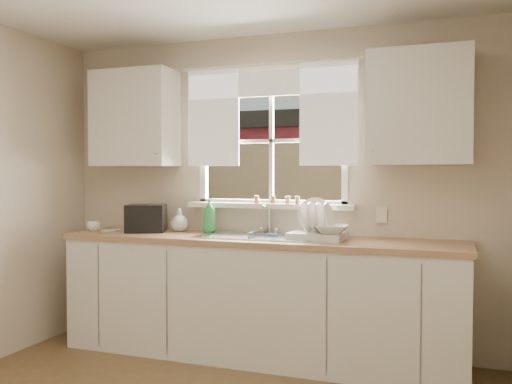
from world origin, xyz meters
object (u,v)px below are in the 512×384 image
(dish_rack, at_px, (317,229))
(soap_bottle_a, at_px, (209,216))
(cup, at_px, (94,226))
(black_appliance, at_px, (146,218))

(dish_rack, distance_m, soap_bottle_a, 0.93)
(dish_rack, bearing_deg, soap_bottle_a, 171.94)
(dish_rack, relative_size, cup, 3.75)
(cup, bearing_deg, black_appliance, 36.81)
(dish_rack, relative_size, black_appliance, 1.33)
(soap_bottle_a, height_order, cup, soap_bottle_a)
(dish_rack, bearing_deg, cup, -176.79)
(soap_bottle_a, xyz_separation_m, black_appliance, (-0.52, -0.10, -0.03))
(cup, xyz_separation_m, black_appliance, (0.42, 0.13, 0.07))
(soap_bottle_a, relative_size, black_appliance, 0.91)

